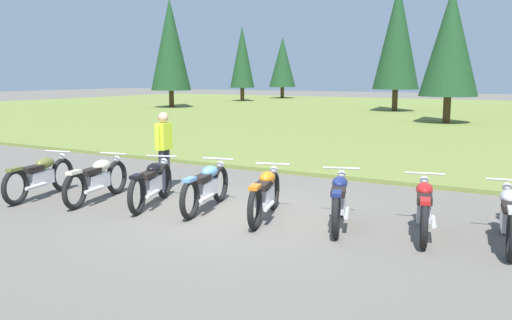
# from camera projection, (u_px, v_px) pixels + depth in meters

# --- Properties ---
(ground_plane) EXTENTS (140.00, 140.00, 0.00)m
(ground_plane) POSITION_uv_depth(u_px,v_px,m) (239.00, 215.00, 9.72)
(ground_plane) COLOR #605B54
(grass_moorland) EXTENTS (80.00, 44.00, 0.10)m
(grass_moorland) POSITION_uv_depth(u_px,v_px,m) (480.00, 117.00, 31.79)
(grass_moorland) COLOR olive
(grass_moorland) RESTS_ON ground
(forest_treeline) EXTENTS (38.98, 26.14, 8.89)m
(forest_treeline) POSITION_uv_depth(u_px,v_px,m) (497.00, 44.00, 35.60)
(forest_treeline) COLOR #47331E
(forest_treeline) RESTS_ON ground
(motorcycle_olive) EXTENTS (0.74, 2.07, 0.88)m
(motorcycle_olive) POSITION_uv_depth(u_px,v_px,m) (40.00, 176.00, 11.03)
(motorcycle_olive) COLOR black
(motorcycle_olive) RESTS_ON ground
(motorcycle_cream) EXTENTS (0.73, 2.07, 0.88)m
(motorcycle_cream) POSITION_uv_depth(u_px,v_px,m) (97.00, 179.00, 10.71)
(motorcycle_cream) COLOR black
(motorcycle_cream) RESTS_ON ground
(motorcycle_black) EXTENTS (0.92, 2.00, 0.88)m
(motorcycle_black) POSITION_uv_depth(u_px,v_px,m) (152.00, 183.00, 10.35)
(motorcycle_black) COLOR black
(motorcycle_black) RESTS_ON ground
(motorcycle_sky_blue) EXTENTS (0.74, 2.07, 0.88)m
(motorcycle_sky_blue) POSITION_uv_depth(u_px,v_px,m) (206.00, 186.00, 10.02)
(motorcycle_sky_blue) COLOR black
(motorcycle_sky_blue) RESTS_ON ground
(motorcycle_orange) EXTENTS (0.82, 2.04, 0.88)m
(motorcycle_orange) POSITION_uv_depth(u_px,v_px,m) (265.00, 194.00, 9.40)
(motorcycle_orange) COLOR black
(motorcycle_orange) RESTS_ON ground
(motorcycle_navy) EXTENTS (0.88, 2.02, 0.88)m
(motorcycle_navy) POSITION_uv_depth(u_px,v_px,m) (339.00, 200.00, 8.95)
(motorcycle_navy) COLOR black
(motorcycle_navy) RESTS_ON ground
(motorcycle_red) EXTENTS (0.77, 2.06, 0.88)m
(motorcycle_red) POSITION_uv_depth(u_px,v_px,m) (424.00, 207.00, 8.44)
(motorcycle_red) COLOR black
(motorcycle_red) RESTS_ON ground
(motorcycle_silver) EXTENTS (0.68, 2.09, 0.88)m
(motorcycle_silver) POSITION_uv_depth(u_px,v_px,m) (509.00, 216.00, 7.90)
(motorcycle_silver) COLOR black
(motorcycle_silver) RESTS_ON ground
(rider_checking_bike) EXTENTS (0.27, 0.55, 1.67)m
(rider_checking_bike) POSITION_uv_depth(u_px,v_px,m) (164.00, 146.00, 11.66)
(rider_checking_bike) COLOR #2D2D38
(rider_checking_bike) RESTS_ON ground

